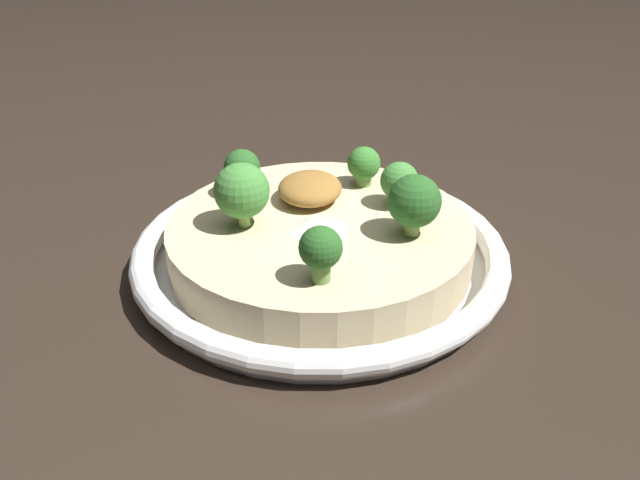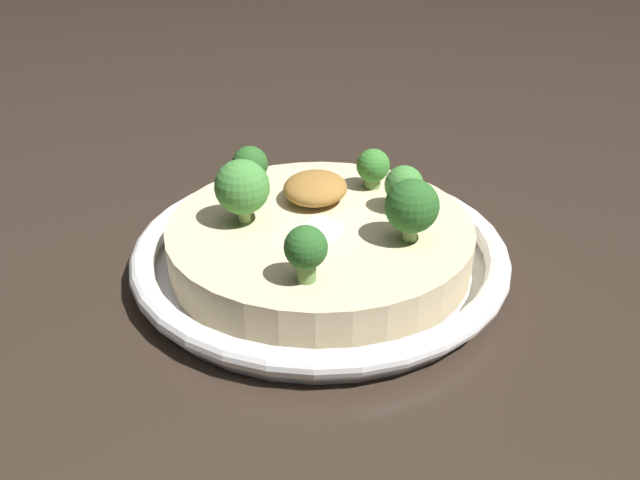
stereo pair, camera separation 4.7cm
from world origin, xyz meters
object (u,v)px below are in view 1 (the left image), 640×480
broccoli_back (242,191)px  broccoli_front_left (321,250)px  risotto_bowl (320,246)px  broccoli_right (364,165)px  broccoli_front (414,202)px  broccoli_back_right (242,169)px  broccoli_front_right (399,182)px

broccoli_back → broccoli_front_left: bearing=-136.1°
broccoli_front_left → broccoli_back: broccoli_back is taller
risotto_bowl → broccoli_right: broccoli_right is taller
broccoli_front → broccoli_back_right: broccoli_front is taller
broccoli_right → broccoli_back_right: size_ratio=0.85×
broccoli_front_left → broccoli_front: bearing=-41.8°
risotto_bowl → broccoli_front: 0.08m
broccoli_right → broccoli_front_left: broccoli_front_left is taller
risotto_bowl → broccoli_right: 0.08m
risotto_bowl → broccoli_front_right: broccoli_front_right is taller
broccoli_front_left → broccoli_back_right: bearing=32.6°
broccoli_front_left → broccoli_back: size_ratio=0.78×
risotto_bowl → broccoli_front_left: 0.09m
broccoli_back_right → risotto_bowl: bearing=-120.1°
risotto_bowl → broccoli_front: size_ratio=6.24×
broccoli_back → broccoli_right: bearing=-46.0°
broccoli_front_left → broccoli_front: size_ratio=0.83×
risotto_bowl → broccoli_back_right: size_ratio=7.33×
broccoli_right → broccoli_front_left: (-0.15, 0.02, 0.00)m
broccoli_right → broccoli_front_right: broccoli_front_right is taller
broccoli_front → broccoli_back_right: 0.14m
broccoli_back_right → broccoli_back: bearing=-167.8°
risotto_bowl → broccoli_front_left: broccoli_front_left is taller
broccoli_right → broccoli_back_right: (-0.03, 0.09, 0.01)m
broccoli_front_right → broccoli_front: bearing=-167.9°
broccoli_front_left → broccoli_back_right: 0.14m
broccoli_right → broccoli_front_right: size_ratio=0.93×
broccoli_front → risotto_bowl: bearing=79.4°
broccoli_front → broccoli_front_right: broccoli_front is taller
broccoli_right → broccoli_front_right: (-0.04, -0.03, 0.00)m
broccoli_back → broccoli_front: bearing=-90.1°
risotto_bowl → broccoli_front: bearing=-100.6°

